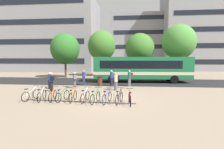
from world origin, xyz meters
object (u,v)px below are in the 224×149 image
Objects in this scene: parked_bicycle_white_0 at (31,95)px; commuter_grey_pack_0 at (75,79)px; commuter_olive_pack_3 at (112,77)px; parked_bicycle_red_9 at (130,99)px; parked_bicycle_green_3 at (63,96)px; street_tree_0 at (179,42)px; street_tree_2 at (65,49)px; parked_bicycle_white_5 at (85,97)px; commuter_maroon_pack_2 at (50,79)px; parked_bicycle_white_1 at (42,95)px; street_tree_1 at (102,46)px; city_bus at (142,68)px; parked_bicycle_green_6 at (95,97)px; trash_bin at (100,81)px; parked_bicycle_orange_2 at (53,96)px; parked_bicycle_orange_4 at (73,96)px; parked_bicycle_black_8 at (119,98)px; street_tree_3 at (140,48)px; parked_bicycle_blue_7 at (107,98)px; commuter_black_pack_1 at (116,80)px; commuter_maroon_pack_6 at (130,77)px; commuter_grey_pack_5 at (84,77)px.

commuter_grey_pack_0 is at bearing -1.68° from parked_bicycle_white_0.
parked_bicycle_red_9 is at bearing 58.45° from commuter_olive_pack_3.
parked_bicycle_green_3 is at bearing 163.72° from commuter_grey_pack_0.
street_tree_0 is 17.05m from street_tree_2.
parked_bicycle_white_5 is 0.25× the size of street_tree_2.
commuter_maroon_pack_2 is at bearing 46.00° from parked_bicycle_green_3.
parked_bicycle_white_1 is 0.22× the size of street_tree_1.
city_bus is 10.01m from street_tree_1.
parked_bicycle_green_6 is 1.64× the size of trash_bin.
street_tree_0 is (14.14, 14.63, 4.99)m from parked_bicycle_white_0.
parked_bicycle_orange_4 is (1.49, -0.05, 0.00)m from parked_bicycle_orange_2.
parked_bicycle_red_9 is at bearing -66.14° from trash_bin.
parked_bicycle_orange_4 is 0.25× the size of street_tree_2.
parked_bicycle_green_3 is 4.03m from parked_bicycle_black_8.
commuter_grey_pack_0 is 0.24× the size of street_tree_3.
parked_bicycle_green_3 is at bearing 99.97° from parked_bicycle_blue_7.
parked_bicycle_white_0 is 15.46m from street_tree_2.
commuter_maroon_pack_2 reaches higher than parked_bicycle_white_1.
commuter_maroon_pack_2 is 0.24× the size of street_tree_3.
street_tree_3 reaches higher than parked_bicycle_orange_4.
street_tree_2 is (-8.70, 10.12, 3.52)m from commuter_black_pack_1.
street_tree_0 is at bearing -151.58° from commuter_maroon_pack_6.
commuter_grey_pack_0 is 4.28m from commuter_black_pack_1.
parked_bicycle_green_3 is at bearing 81.25° from parked_bicycle_red_9.
commuter_grey_pack_5 is (-2.02, 7.31, 0.61)m from parked_bicycle_white_5.
commuter_grey_pack_0 is 0.24× the size of street_tree_2.
trash_bin is (2.22, 6.91, 0.13)m from parked_bicycle_orange_2.
street_tree_0 reaches higher than parked_bicycle_white_5.
parked_bicycle_white_5 is 0.78m from parked_bicycle_green_6.
street_tree_2 is (-4.90, 7.47, 3.49)m from commuter_grey_pack_5.
commuter_grey_pack_5 reaches higher than parked_bicycle_orange_2.
trash_bin is at bearing 88.85° from commuter_grey_pack_5.
parked_bicycle_blue_7 is 0.96× the size of commuter_olive_pack_3.
city_bus is 7.29× the size of commuter_black_pack_1.
parked_bicycle_white_1 and parked_bicycle_black_8 have the same top height.
commuter_black_pack_1 reaches higher than trash_bin.
parked_bicycle_black_8 is at bearing -73.25° from parked_bicycle_blue_7.
parked_bicycle_white_5 is at bearing 80.40° from parked_bicycle_red_9.
commuter_black_pack_1 is 2.39m from commuter_olive_pack_3.
trash_bin is (-1.95, 2.36, -0.44)m from commuter_black_pack_1.
parked_bicycle_white_5 is at bearing -124.36° from street_tree_0.
city_bus reaches higher than commuter_black_pack_1.
parked_bicycle_black_8 is (1.61, 0.08, 0.00)m from parked_bicycle_green_6.
parked_bicycle_red_9 is at bearing -96.15° from parked_bicycle_orange_4.
commuter_grey_pack_0 reaches higher than parked_bicycle_green_3.
street_tree_2 is at bearing -90.58° from commuter_olive_pack_3.
street_tree_0 is at bearing 129.30° from commuter_grey_pack_5.
commuter_black_pack_1 is at bearing -30.88° from parked_bicycle_orange_4.
street_tree_0 reaches higher than parked_bicycle_orange_4.
street_tree_0 is (10.27, 7.77, 4.86)m from trash_bin.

